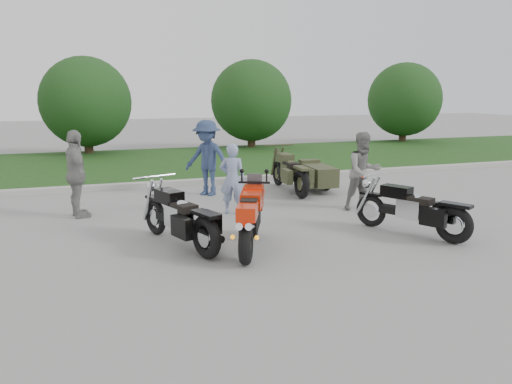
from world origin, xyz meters
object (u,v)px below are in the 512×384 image
object	(u,v)px
person_stripe	(232,179)
person_grey	(364,171)
cruiser_sidecar	(307,174)
person_denim	(207,158)
cruiser_left	(182,220)
cruiser_right	(415,212)
sportbike_red	(250,217)
person_back	(76,174)

from	to	relation	value
person_stripe	person_grey	bearing A→B (deg)	-165.63
cruiser_sidecar	person_grey	bearing A→B (deg)	-78.75
person_denim	cruiser_left	bearing A→B (deg)	-63.21
cruiser_left	person_denim	xyz separation A→B (m)	(1.42, 4.12, 0.48)
cruiser_sidecar	person_grey	distance (m)	2.35
cruiser_left	cruiser_right	bearing A→B (deg)	-29.00
person_denim	cruiser_right	bearing A→B (deg)	-13.88
cruiser_left	cruiser_right	distance (m)	4.30
sportbike_red	cruiser_right	bearing A→B (deg)	21.30
person_grey	person_denim	world-z (taller)	person_denim
person_denim	person_back	xyz separation A→B (m)	(-3.14, -1.34, -0.03)
cruiser_right	cruiser_sidecar	bearing A→B (deg)	64.45
cruiser_sidecar	person_stripe	xyz separation A→B (m)	(-2.55, -1.71, 0.32)
cruiser_sidecar	person_stripe	world-z (taller)	person_stripe
sportbike_red	person_denim	size ratio (longest dim) A/B	1.03
cruiser_left	cruiser_sidecar	bearing A→B (deg)	23.11
person_grey	sportbike_red	bearing A→B (deg)	-149.10
person_denim	person_back	world-z (taller)	person_denim
sportbike_red	person_back	distance (m)	4.36
cruiser_left	person_back	size ratio (longest dim) A/B	1.27
person_grey	person_stripe	bearing A→B (deg)	168.72
cruiser_sidecar	person_stripe	distance (m)	3.09
person_denim	person_grey	bearing A→B (deg)	3.80
sportbike_red	cruiser_sidecar	world-z (taller)	sportbike_red
sportbike_red	person_stripe	xyz separation A→B (m)	(0.43, 2.59, 0.19)
person_denim	person_back	size ratio (longest dim) A/B	1.04
cruiser_left	cruiser_sidecar	distance (m)	5.49
cruiser_left	person_stripe	world-z (taller)	person_stripe
person_denim	person_stripe	bearing A→B (deg)	-42.44
cruiser_right	person_stripe	bearing A→B (deg)	107.21
cruiser_sidecar	cruiser_right	bearing A→B (deg)	-85.07
sportbike_red	cruiser_left	xyz separation A→B (m)	(-1.05, 0.57, -0.10)
person_stripe	person_grey	world-z (taller)	person_grey
cruiser_left	person_back	bearing A→B (deg)	102.14
cruiser_left	person_grey	bearing A→B (deg)	-1.46
cruiser_sidecar	person_back	distance (m)	5.85
person_stripe	person_grey	xyz separation A→B (m)	(2.91, -0.57, 0.10)
person_stripe	person_denim	bearing A→B (deg)	-62.69
cruiser_sidecar	person_back	xyz separation A→B (m)	(-5.76, -0.95, 0.47)
cruiser_left	cruiser_right	size ratio (longest dim) A/B	1.12
person_stripe	person_grey	size ratio (longest dim) A/B	0.88
person_back	cruiser_sidecar	bearing A→B (deg)	-94.40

